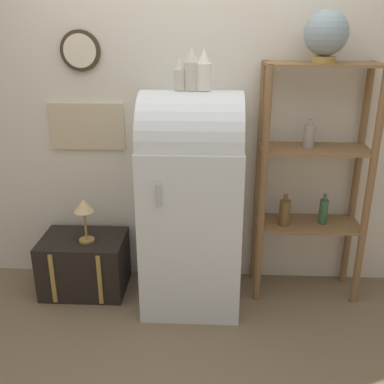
{
  "coord_description": "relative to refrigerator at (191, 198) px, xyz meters",
  "views": [
    {
      "loc": [
        0.14,
        -2.61,
        1.91
      ],
      "look_at": [
        0.0,
        0.22,
        0.83
      ],
      "focal_mm": 42.0,
      "sensor_mm": 36.0,
      "label": 1
    }
  ],
  "objects": [
    {
      "name": "wall_back",
      "position": [
        -0.01,
        0.35,
        0.56
      ],
      "size": [
        7.0,
        0.09,
        2.7
      ],
      "color": "silver",
      "rests_on": "ground_plane"
    },
    {
      "name": "desk_lamp",
      "position": [
        -0.76,
        0.03,
        -0.12
      ],
      "size": [
        0.14,
        0.14,
        0.32
      ],
      "color": "#AD8942",
      "rests_on": "suitcase_trunk"
    },
    {
      "name": "vase_center",
      "position": [
        -0.0,
        0.01,
        0.84
      ],
      "size": [
        0.09,
        0.09,
        0.26
      ],
      "color": "beige",
      "rests_on": "refrigerator"
    },
    {
      "name": "refrigerator",
      "position": [
        0.0,
        0.0,
        0.0
      ],
      "size": [
        0.66,
        0.69,
        1.51
      ],
      "color": "silver",
      "rests_on": "ground_plane"
    },
    {
      "name": "globe",
      "position": [
        0.82,
        0.11,
        1.05
      ],
      "size": [
        0.27,
        0.27,
        0.31
      ],
      "color": "#AD8942",
      "rests_on": "shelf_unit"
    },
    {
      "name": "vase_left",
      "position": [
        -0.07,
        0.0,
        0.81
      ],
      "size": [
        0.07,
        0.07,
        0.19
      ],
      "color": "beige",
      "rests_on": "refrigerator"
    },
    {
      "name": "suitcase_trunk",
      "position": [
        -0.8,
        0.07,
        -0.58
      ],
      "size": [
        0.61,
        0.44,
        0.42
      ],
      "color": "black",
      "rests_on": "ground_plane"
    },
    {
      "name": "shelf_unit",
      "position": [
        0.82,
        0.14,
        0.16
      ],
      "size": [
        0.75,
        0.34,
        1.66
      ],
      "color": "olive",
      "rests_on": "ground_plane"
    },
    {
      "name": "ground_plane",
      "position": [
        0.0,
        -0.22,
        -0.79
      ],
      "size": [
        12.0,
        12.0,
        0.0
      ],
      "primitive_type": "plane",
      "color": "#7A664C"
    },
    {
      "name": "vase_right",
      "position": [
        0.08,
        0.0,
        0.83
      ],
      "size": [
        0.09,
        0.09,
        0.25
      ],
      "color": "white",
      "rests_on": "refrigerator"
    }
  ]
}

